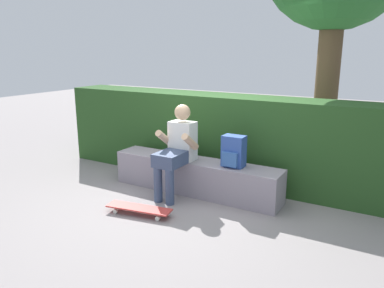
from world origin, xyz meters
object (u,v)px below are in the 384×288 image
(person_skater, at_px, (177,148))
(backpack_on_bench, at_px, (233,152))
(bench_main, at_px, (195,176))
(skateboard_near_person, at_px, (139,208))

(person_skater, height_order, backpack_on_bench, person_skater)
(bench_main, xyz_separation_m, backpack_on_bench, (0.56, -0.01, 0.42))
(person_skater, distance_m, backpack_on_bench, 0.75)
(bench_main, height_order, person_skater, person_skater)
(bench_main, distance_m, person_skater, 0.50)
(skateboard_near_person, bearing_deg, backpack_on_bench, 50.57)
(bench_main, xyz_separation_m, skateboard_near_person, (-0.22, -0.96, -0.16))
(skateboard_near_person, distance_m, backpack_on_bench, 1.36)
(bench_main, relative_size, person_skater, 1.97)
(bench_main, bearing_deg, skateboard_near_person, -103.17)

